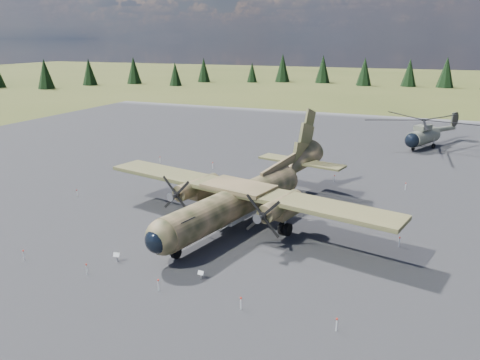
% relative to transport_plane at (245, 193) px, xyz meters
% --- Properties ---
extents(ground, '(500.00, 500.00, 0.00)m').
position_rel_transport_plane_xyz_m(ground, '(-2.80, -0.32, -2.79)').
color(ground, brown).
rests_on(ground, ground).
extents(apron, '(120.00, 120.00, 0.04)m').
position_rel_transport_plane_xyz_m(apron, '(-2.80, 9.68, -2.79)').
color(apron, '#57585C').
rests_on(apron, ground).
extents(transport_plane, '(29.41, 26.39, 9.73)m').
position_rel_transport_plane_xyz_m(transport_plane, '(0.00, 0.00, 0.00)').
color(transport_plane, '#34381E').
rests_on(transport_plane, ground).
extents(helicopter_near, '(23.87, 23.87, 4.59)m').
position_rel_transport_plane_xyz_m(helicopter_near, '(14.27, 38.95, 0.46)').
color(helicopter_near, slate).
rests_on(helicopter_near, ground).
extents(info_placard_left, '(0.51, 0.28, 0.76)m').
position_rel_transport_plane_xyz_m(info_placard_left, '(-6.05, -11.31, -2.29)').
color(info_placard_left, gray).
rests_on(info_placard_left, ground).
extents(info_placard_right, '(0.42, 0.18, 0.66)m').
position_rel_transport_plane_xyz_m(info_placard_right, '(1.12, -11.32, -2.35)').
color(info_placard_right, gray).
rests_on(info_placard_right, ground).
extents(barrier_fence, '(33.12, 29.62, 0.85)m').
position_rel_transport_plane_xyz_m(barrier_fence, '(-3.26, -0.39, -2.29)').
color(barrier_fence, white).
rests_on(barrier_fence, ground).
extents(treeline, '(300.15, 294.25, 10.97)m').
position_rel_transport_plane_xyz_m(treeline, '(-4.01, 2.74, 2.04)').
color(treeline, black).
rests_on(treeline, ground).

